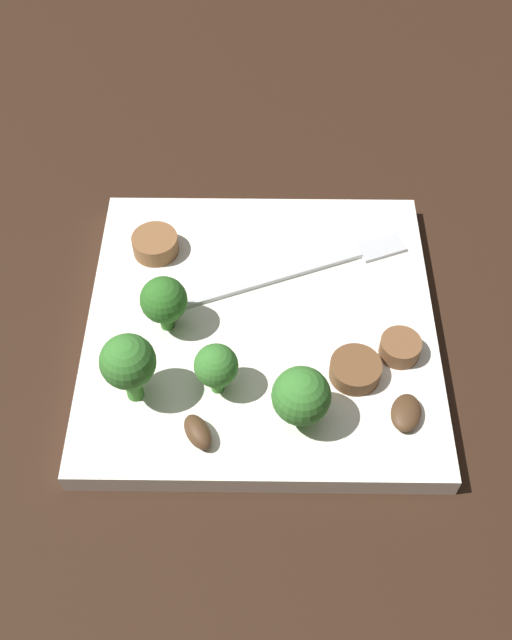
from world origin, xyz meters
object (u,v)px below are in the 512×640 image
Objects in this scene: broccoli_floret_0 at (211,366)px; sausage_slice_1 at (350,370)px; fork at (306,268)px; mushroom_2 at (401,413)px; plate at (256,327)px; broccoli_floret_2 at (159,301)px; mushroom_0 at (193,432)px; broccoli_floret_1 at (123,363)px; sausage_slice_0 at (395,348)px; sausage_slice_2 at (151,244)px; broccoli_floret_3 at (296,396)px.

broccoli_floret_0 is 1.19× the size of sausage_slice_1.
fork is 6.07× the size of mushroom_2.
mushroom_2 is (0.09, -0.08, 0.01)m from plate.
fork is 4.97× the size of sausage_slice_1.
mushroom_2 is (0.16, -0.07, -0.02)m from broccoli_floret_2.
plate is 9.30× the size of mushroom_0.
broccoli_floret_1 reaches higher than broccoli_floret_2.
mushroom_0 is (0.03, -0.09, -0.02)m from broccoli_floret_2.
broccoli_floret_1 reaches higher than sausage_slice_0.
broccoli_floret_0 is 1.46× the size of mushroom_2.
broccoli_floret_2 is (-0.04, 0.05, 0.00)m from broccoli_floret_0.
sausage_slice_2 is (-0.01, 0.07, -0.02)m from broccoli_floret_2.
mushroom_2 is at bearing -9.47° from broccoli_floret_0.
sausage_slice_0 is at bearing 11.17° from broccoli_floret_1.
broccoli_floret_3 is at bearing -39.33° from broccoli_floret_2.
plate is at bearing -149.25° from fork.
plate is 0.08m from sausage_slice_1.
plate is 0.06m from fork.
mushroom_0 is 0.13m from mushroom_2.
sausage_slice_0 is at bearing 13.37° from broccoli_floret_0.
sausage_slice_1 is 0.18m from sausage_slice_2.
broccoli_floret_3 is 0.06m from sausage_slice_1.
sausage_slice_0 is 1.06× the size of mushroom_0.
sausage_slice_0 is at bearing 29.57° from sausage_slice_1.
fork is 0.17m from broccoli_floret_1.
mushroom_2 is (0.17, -0.14, -0.00)m from sausage_slice_2.
mushroom_2 is at bearing -91.26° from sausage_slice_0.
plate is at bearing 140.53° from mushroom_2.
fork is at bearing 61.68° from mushroom_0.
broccoli_floret_1 is 0.13m from sausage_slice_2.
broccoli_floret_1 reaches higher than broccoli_floret_3.
sausage_slice_0 reaches higher than fork.
mushroom_2 is at bearing -86.94° from fork.
broccoli_floret_0 is 0.86× the size of broccoli_floret_3.
broccoli_floret_1 is 0.06m from mushroom_0.
plate is at bearing 144.23° from sausage_slice_1.
broccoli_floret_3 is at bearing -137.80° from sausage_slice_1.
broccoli_floret_1 is at bearing -105.90° from broccoli_floret_2.
sausage_slice_0 is at bearing 26.19° from mushroom_0.
sausage_slice_2 is 0.16m from mushroom_0.
sausage_slice_1 is at bearing 6.67° from broccoli_floret_1.
plate is at bearing 63.65° from broccoli_floret_0.
broccoli_floret_1 reaches higher than plate.
mushroom_0 is at bearing -168.23° from broccoli_floret_3.
sausage_slice_2 is (-0.18, 0.09, 0.00)m from sausage_slice_0.
plate is 5.47× the size of broccoli_floret_2.
broccoli_floret_0 is 0.04m from mushroom_0.
broccoli_floret_0 is 0.13m from mushroom_2.
broccoli_floret_1 is (-0.05, -0.01, 0.01)m from broccoli_floret_0.
broccoli_floret_3 is (-0.01, -0.13, 0.03)m from fork.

